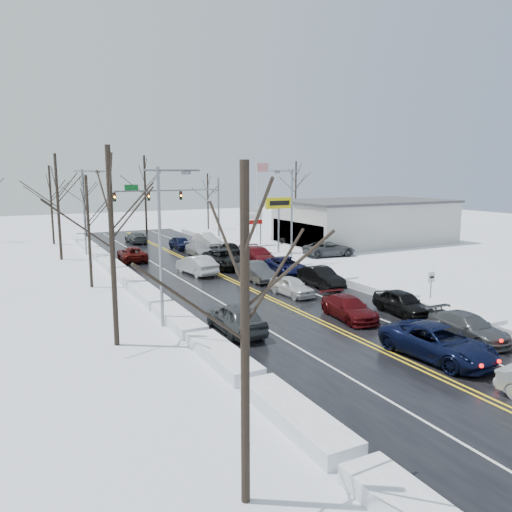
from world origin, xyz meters
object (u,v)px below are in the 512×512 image
traffic_signal_mast (180,199)px  flagpole (258,193)px  dealership_building (365,221)px  oncoming_car_0 (197,274)px  tires_plus_sign (279,207)px

traffic_signal_mast → flagpole: size_ratio=1.33×
flagpole → dealership_building: 15.24m
flagpole → oncoming_car_0: bearing=-128.6°
oncoming_car_0 → flagpole: bearing=-135.8°
traffic_signal_mast → oncoming_car_0: 20.45m
tires_plus_sign → oncoming_car_0: 14.87m
tires_plus_sign → flagpole: flagpole is taller
tires_plus_sign → oncoming_car_0: (-12.10, -7.04, -4.99)m
traffic_signal_mast → tires_plus_sign: traffic_signal_mast is taller
traffic_signal_mast → tires_plus_sign: (7.05, -12.00, -0.49)m
traffic_signal_mast → dealership_building: 23.01m
traffic_signal_mast → tires_plus_sign: bearing=-59.5°
traffic_signal_mast → dealership_building: traffic_signal_mast is taller
traffic_signal_mast → dealership_building: size_ratio=0.65×
flagpole → traffic_signal_mast: bearing=-170.3°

